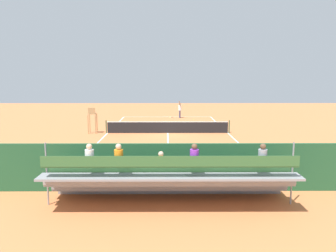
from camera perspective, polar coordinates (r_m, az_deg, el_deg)
name	(u,v)px	position (r m, az deg, el deg)	size (l,w,h in m)	color
ground_plane	(168,133)	(27.74, -0.05, -1.21)	(60.00, 60.00, 0.00)	#D17542
court_line_markings	(168,133)	(27.78, -0.05, -1.19)	(10.10, 22.20, 0.01)	white
tennis_net	(168,127)	(27.66, -0.05, -0.18)	(10.30, 0.10, 1.07)	black
backdrop_wall	(169,167)	(13.85, 0.24, -7.06)	(18.00, 0.16, 2.00)	#235633
bleacher_stand	(171,179)	(12.52, 0.45, -8.99)	(9.06, 2.40, 2.48)	gray
umpire_chair	(92,118)	(28.07, -12.81, 1.40)	(0.67, 0.67, 2.14)	#A88456
courtside_bench	(240,172)	(15.02, 12.23, -7.75)	(1.80, 0.40, 0.93)	#33383D
equipment_bag	(206,182)	(14.76, 6.50, -9.44)	(0.90, 0.36, 0.36)	#B22D2D
tennis_player	(180,109)	(37.54, 2.04, 2.94)	(0.40, 0.55, 1.93)	navy
tennis_racket	(170,117)	(38.02, 0.41, 1.50)	(0.55, 0.47, 0.03)	black
tennis_ball_near	(194,119)	(36.15, 4.42, 1.13)	(0.07, 0.07, 0.07)	#CCDB33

